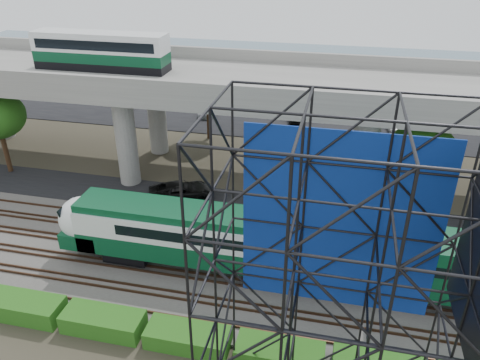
# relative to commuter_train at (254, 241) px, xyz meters

# --- Properties ---
(ground) EXTENTS (140.00, 140.00, 0.00)m
(ground) POSITION_rel_commuter_train_xyz_m (-3.37, -2.00, -2.88)
(ground) COLOR #474233
(ground) RESTS_ON ground
(ballast_bed) EXTENTS (90.00, 12.00, 0.20)m
(ballast_bed) POSITION_rel_commuter_train_xyz_m (-3.37, 0.00, -2.78)
(ballast_bed) COLOR slate
(ballast_bed) RESTS_ON ground
(service_road) EXTENTS (90.00, 5.00, 0.08)m
(service_road) POSITION_rel_commuter_train_xyz_m (-3.37, 8.50, -2.84)
(service_road) COLOR black
(service_road) RESTS_ON ground
(parking_lot) EXTENTS (90.00, 18.00, 0.08)m
(parking_lot) POSITION_rel_commuter_train_xyz_m (-3.37, 32.00, -2.84)
(parking_lot) COLOR black
(parking_lot) RESTS_ON ground
(harbor_water) EXTENTS (140.00, 40.00, 0.03)m
(harbor_water) POSITION_rel_commuter_train_xyz_m (-3.37, 54.00, -2.87)
(harbor_water) COLOR slate
(harbor_water) RESTS_ON ground
(rail_tracks) EXTENTS (90.00, 9.52, 0.16)m
(rail_tracks) POSITION_rel_commuter_train_xyz_m (-3.37, -0.00, -2.60)
(rail_tracks) COLOR #472D1E
(rail_tracks) RESTS_ON ballast_bed
(commuter_train) EXTENTS (29.30, 3.06, 4.30)m
(commuter_train) POSITION_rel_commuter_train_xyz_m (0.00, 0.00, 0.00)
(commuter_train) COLOR black
(commuter_train) RESTS_ON rail_tracks
(overpass) EXTENTS (80.00, 12.00, 12.40)m
(overpass) POSITION_rel_commuter_train_xyz_m (-4.34, 14.00, 5.33)
(overpass) COLOR #9E9B93
(overpass) RESTS_ON ground
(scaffold_tower) EXTENTS (9.36, 6.36, 15.00)m
(scaffold_tower) POSITION_rel_commuter_train_xyz_m (4.88, -9.98, 4.59)
(scaffold_tower) COLOR black
(scaffold_tower) RESTS_ON ground
(hedge_strip) EXTENTS (34.60, 1.80, 1.20)m
(hedge_strip) POSITION_rel_commuter_train_xyz_m (-2.37, -6.30, -2.32)
(hedge_strip) COLOR #1E5714
(hedge_strip) RESTS_ON ground
(trees) EXTENTS (40.94, 16.94, 7.69)m
(trees) POSITION_rel_commuter_train_xyz_m (-8.04, 14.17, 2.69)
(trees) COLOR #382314
(trees) RESTS_ON ground
(suv) EXTENTS (5.82, 4.39, 1.47)m
(suv) POSITION_rel_commuter_train_xyz_m (-7.97, 8.63, -2.07)
(suv) COLOR black
(suv) RESTS_ON service_road
(parked_cars) EXTENTS (38.42, 9.65, 1.27)m
(parked_cars) POSITION_rel_commuter_train_xyz_m (-3.37, 31.73, -2.19)
(parked_cars) COLOR silver
(parked_cars) RESTS_ON parking_lot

